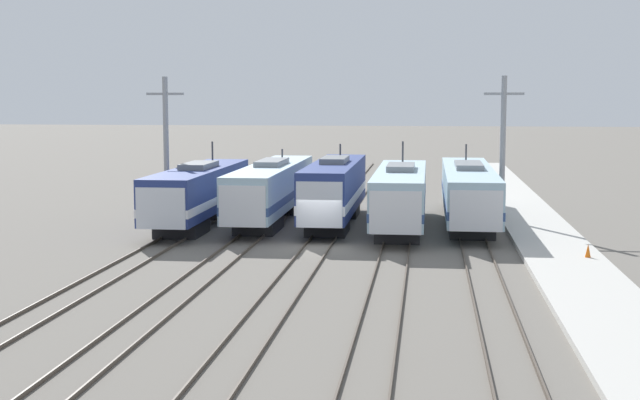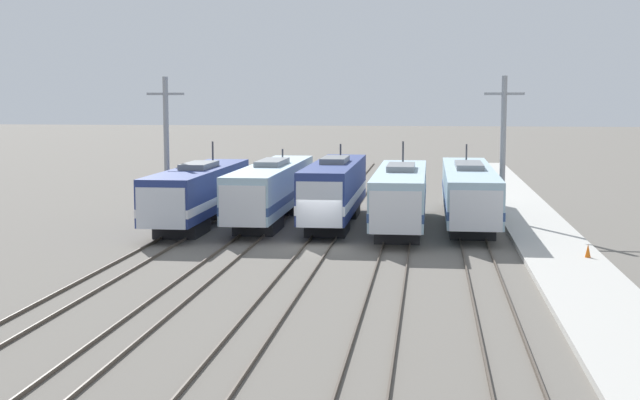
{
  "view_description": "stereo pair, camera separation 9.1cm",
  "coord_description": "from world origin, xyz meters",
  "px_view_note": "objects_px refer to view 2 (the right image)",
  "views": [
    {
      "loc": [
        5.91,
        -47.27,
        8.14
      ],
      "look_at": [
        -0.03,
        1.34,
        2.42
      ],
      "focal_mm": 50.0,
      "sensor_mm": 36.0,
      "label": 1
    },
    {
      "loc": [
        6.0,
        -47.25,
        8.14
      ],
      "look_at": [
        -0.03,
        1.34,
        2.42
      ],
      "focal_mm": 50.0,
      "sensor_mm": 36.0,
      "label": 2
    }
  ],
  "objects_px": {
    "locomotive_center": "(334,191)",
    "locomotive_center_left": "(271,190)",
    "locomotive_far_right": "(469,193)",
    "traffic_cone": "(588,251)",
    "locomotive_center_right": "(400,196)",
    "locomotive_far_left": "(198,194)",
    "catenary_tower_right": "(503,148)",
    "catenary_tower_left": "(166,145)"
  },
  "relations": [
    {
      "from": "locomotive_center",
      "to": "locomotive_center_left",
      "type": "bearing_deg",
      "value": 167.52
    },
    {
      "from": "locomotive_center_left",
      "to": "locomotive_far_right",
      "type": "distance_m",
      "value": 12.73
    },
    {
      "from": "traffic_cone",
      "to": "locomotive_center_right",
      "type": "bearing_deg",
      "value": 134.29
    },
    {
      "from": "locomotive_center",
      "to": "locomotive_far_left",
      "type": "bearing_deg",
      "value": -170.25
    },
    {
      "from": "locomotive_far_left",
      "to": "locomotive_center_left",
      "type": "distance_m",
      "value": 4.87
    },
    {
      "from": "locomotive_far_left",
      "to": "catenary_tower_right",
      "type": "height_order",
      "value": "catenary_tower_right"
    },
    {
      "from": "catenary_tower_right",
      "to": "catenary_tower_left",
      "type": "bearing_deg",
      "value": 180.0
    },
    {
      "from": "locomotive_far_right",
      "to": "locomotive_center_right",
      "type": "bearing_deg",
      "value": -144.75
    },
    {
      "from": "locomotive_center",
      "to": "traffic_cone",
      "type": "distance_m",
      "value": 17.87
    },
    {
      "from": "locomotive_far_right",
      "to": "catenary_tower_right",
      "type": "relative_size",
      "value": 2.11
    },
    {
      "from": "catenary_tower_left",
      "to": "locomotive_center_left",
      "type": "bearing_deg",
      "value": -6.55
    },
    {
      "from": "locomotive_far_right",
      "to": "catenary_tower_right",
      "type": "height_order",
      "value": "catenary_tower_right"
    },
    {
      "from": "catenary_tower_left",
      "to": "catenary_tower_right",
      "type": "height_order",
      "value": "same"
    },
    {
      "from": "locomotive_center",
      "to": "traffic_cone",
      "type": "bearing_deg",
      "value": -39.39
    },
    {
      "from": "locomotive_center",
      "to": "locomotive_far_right",
      "type": "distance_m",
      "value": 8.6
    },
    {
      "from": "locomotive_center",
      "to": "locomotive_far_right",
      "type": "height_order",
      "value": "locomotive_center"
    },
    {
      "from": "locomotive_far_left",
      "to": "locomotive_center",
      "type": "distance_m",
      "value": 8.6
    },
    {
      "from": "locomotive_center",
      "to": "locomotive_far_right",
      "type": "bearing_deg",
      "value": 9.75
    },
    {
      "from": "locomotive_center_right",
      "to": "locomotive_far_right",
      "type": "relative_size",
      "value": 0.86
    },
    {
      "from": "locomotive_center",
      "to": "catenary_tower_right",
      "type": "distance_m",
      "value": 11.06
    },
    {
      "from": "locomotive_far_left",
      "to": "catenary_tower_left",
      "type": "bearing_deg",
      "value": 132.31
    },
    {
      "from": "locomotive_center_left",
      "to": "traffic_cone",
      "type": "relative_size",
      "value": 28.24
    },
    {
      "from": "locomotive_center",
      "to": "catenary_tower_right",
      "type": "height_order",
      "value": "catenary_tower_right"
    },
    {
      "from": "locomotive_far_right",
      "to": "catenary_tower_right",
      "type": "bearing_deg",
      "value": 8.26
    },
    {
      "from": "catenary_tower_right",
      "to": "locomotive_center_right",
      "type": "bearing_deg",
      "value": -152.51
    },
    {
      "from": "catenary_tower_left",
      "to": "locomotive_center_right",
      "type": "bearing_deg",
      "value": -11.91
    },
    {
      "from": "locomotive_far_left",
      "to": "locomotive_far_right",
      "type": "bearing_deg",
      "value": 9.75
    },
    {
      "from": "catenary_tower_left",
      "to": "locomotive_far_left",
      "type": "bearing_deg",
      "value": -47.69
    },
    {
      "from": "locomotive_far_right",
      "to": "locomotive_far_left",
      "type": "bearing_deg",
      "value": -170.25
    },
    {
      "from": "locomotive_far_left",
      "to": "locomotive_center_left",
      "type": "height_order",
      "value": "locomotive_far_left"
    },
    {
      "from": "locomotive_center_left",
      "to": "locomotive_center",
      "type": "xyz_separation_m",
      "value": [
        4.24,
        -0.94,
        0.13
      ]
    },
    {
      "from": "locomotive_center_left",
      "to": "locomotive_center_right",
      "type": "relative_size",
      "value": 1.11
    },
    {
      "from": "locomotive_center_right",
      "to": "catenary_tower_left",
      "type": "distance_m",
      "value": 16.24
    },
    {
      "from": "locomotive_center_right",
      "to": "locomotive_far_right",
      "type": "distance_m",
      "value": 5.19
    },
    {
      "from": "locomotive_center_left",
      "to": "locomotive_far_right",
      "type": "height_order",
      "value": "locomotive_far_right"
    },
    {
      "from": "locomotive_far_right",
      "to": "traffic_cone",
      "type": "distance_m",
      "value": 13.88
    },
    {
      "from": "locomotive_far_right",
      "to": "traffic_cone",
      "type": "height_order",
      "value": "locomotive_far_right"
    },
    {
      "from": "catenary_tower_left",
      "to": "traffic_cone",
      "type": "bearing_deg",
      "value": -27.42
    },
    {
      "from": "locomotive_far_right",
      "to": "traffic_cone",
      "type": "bearing_deg",
      "value": -67.51
    },
    {
      "from": "locomotive_center_left",
      "to": "catenary_tower_right",
      "type": "distance_m",
      "value": 15.11
    },
    {
      "from": "locomotive_far_left",
      "to": "catenary_tower_left",
      "type": "distance_m",
      "value": 5.2
    },
    {
      "from": "locomotive_center_left",
      "to": "catenary_tower_left",
      "type": "distance_m",
      "value": 7.75
    }
  ]
}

